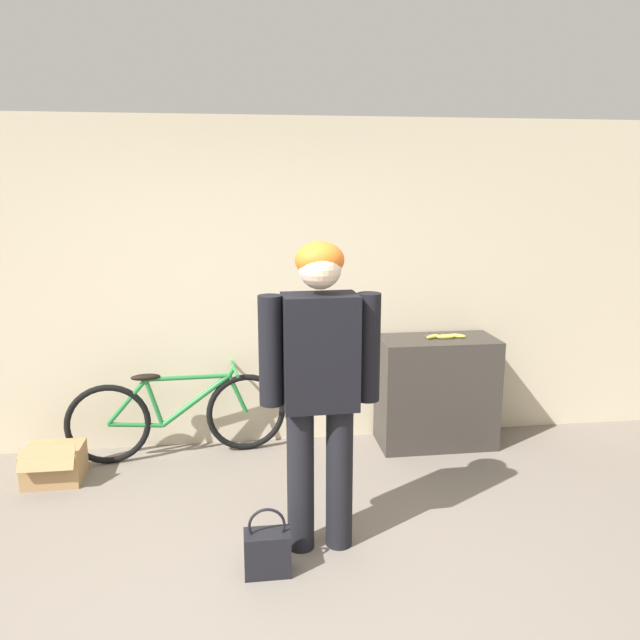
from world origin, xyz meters
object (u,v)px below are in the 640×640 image
Objects in this scene: cardboard_box at (54,464)px; person at (320,373)px; banana at (445,336)px; handbag at (268,551)px; bicycle at (179,415)px.

person is at bearing -30.94° from cardboard_box.
handbag is at bearing -133.70° from banana.
person is 2.28m from cardboard_box.
cardboard_box is at bearing -167.20° from bicycle.
handbag is 1.96m from cardboard_box.
banana reaches higher than cardboard_box.
person reaches higher than bicycle.
bicycle is 4.24× the size of cardboard_box.
banana is 0.85× the size of cardboard_box.
cardboard_box is (-0.86, -0.30, -0.21)m from bicycle.
banana is (2.10, -0.04, 0.57)m from bicycle.
person is at bearing 35.89° from handbag.
banana is at bearing 46.30° from handbag.
bicycle is at bearing 110.74° from handbag.
cardboard_box is at bearing -174.86° from banana.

